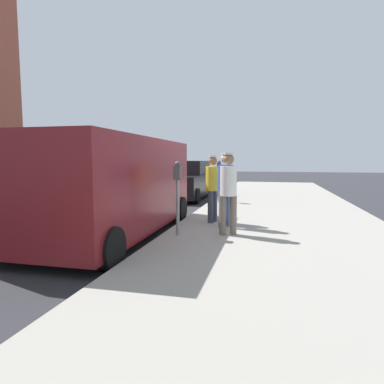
{
  "coord_description": "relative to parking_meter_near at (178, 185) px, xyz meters",
  "views": [
    {
      "loc": [
        3.18,
        -7.2,
        1.7
      ],
      "look_at": [
        1.65,
        -0.85,
        1.05
      ],
      "focal_mm": 30.43,
      "sensor_mm": 36.0,
      "label": 1
    }
  ],
  "objects": [
    {
      "name": "ground_plane",
      "position": [
        -1.35,
        0.85,
        -1.18
      ],
      "size": [
        80.0,
        80.0,
        0.0
      ],
      "primitive_type": "plane",
      "color": "#2D2D33"
    },
    {
      "name": "sidewalk_slab",
      "position": [
        2.15,
        0.85,
        -1.11
      ],
      "size": [
        5.0,
        32.0,
        0.15
      ],
      "primitive_type": "cube",
      "color": "#9E998E",
      "rests_on": "ground"
    },
    {
      "name": "parking_meter_near",
      "position": [
        0.0,
        0.0,
        0.0
      ],
      "size": [
        0.14,
        0.18,
        1.52
      ],
      "color": "gray",
      "rests_on": "sidewalk_slab"
    },
    {
      "name": "parking_meter_far",
      "position": [
        0.0,
        5.48,
        0.0
      ],
      "size": [
        0.14,
        0.18,
        1.52
      ],
      "color": "gray",
      "rests_on": "sidewalk_slab"
    },
    {
      "name": "pedestrian_in_yellow",
      "position": [
        0.45,
        1.55,
        -0.09
      ],
      "size": [
        0.34,
        0.35,
        1.65
      ],
      "color": "#383D47",
      "rests_on": "sidewalk_slab"
    },
    {
      "name": "pedestrian_in_blue",
      "position": [
        0.83,
        1.09,
        -0.05
      ],
      "size": [
        0.34,
        0.34,
        1.71
      ],
      "color": "#4C608C",
      "rests_on": "sidewalk_slab"
    },
    {
      "name": "pedestrian_in_white",
      "position": [
        1.0,
        0.29,
        -0.06
      ],
      "size": [
        0.35,
        0.34,
        1.69
      ],
      "color": "#726656",
      "rests_on": "sidewalk_slab"
    },
    {
      "name": "parked_van",
      "position": [
        -1.5,
        0.14,
        -0.03
      ],
      "size": [
        2.15,
        5.21,
        2.15
      ],
      "color": "maroon",
      "rests_on": "ground"
    },
    {
      "name": "parked_sedan_ahead",
      "position": [
        -1.76,
        7.52,
        -0.43
      ],
      "size": [
        2.02,
        4.44,
        1.65
      ],
      "color": "black",
      "rests_on": "ground"
    }
  ]
}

